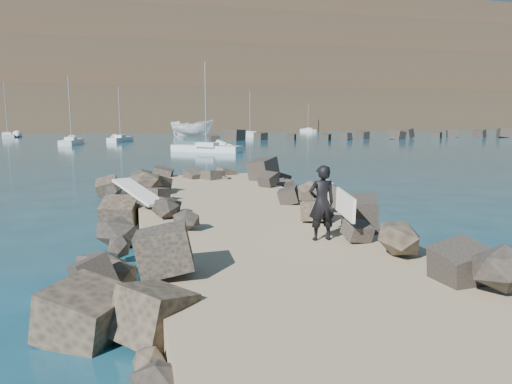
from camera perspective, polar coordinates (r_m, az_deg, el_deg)
ground at (r=14.69m, az=-1.04°, el=-5.22°), size 800.00×800.00×0.00m
jetty at (r=12.75m, az=1.20°, el=-6.00°), size 6.00×26.00×0.60m
riprap_left at (r=12.70m, az=-12.16°, el=-5.33°), size 2.60×22.00×1.00m
riprap_right at (r=14.22m, az=11.91°, el=-3.81°), size 2.60×22.00×1.00m
breakwater_secondary at (r=78.92m, az=13.92°, el=6.35°), size 52.00×4.00×1.20m
headland at (r=174.78m, az=-11.20°, el=12.67°), size 360.00×140.00×32.00m
surfboard_resting at (r=16.24m, az=-13.29°, el=-0.36°), size 1.63×2.54×0.08m
boat_imported at (r=85.02m, az=-7.32°, el=7.22°), size 7.71×4.73×2.79m
surfer_with_board at (r=11.91m, az=7.80°, el=-1.19°), size 0.96×2.22×1.80m
radome at (r=202.98m, az=14.93°, el=19.95°), size 13.01×13.01×20.61m
sailboat_e at (r=88.32m, az=-26.51°, el=5.75°), size 3.09×7.46×8.76m
sailboat_c at (r=49.23m, az=-5.70°, el=4.98°), size 6.57×5.94×8.75m
sailboat_d at (r=83.75m, az=-0.68°, el=6.55°), size 2.72×6.40×7.63m
sailboat_f at (r=107.74m, az=5.98°, el=6.99°), size 1.99×4.97×6.09m
sailboat_a at (r=65.62m, az=-20.33°, el=5.41°), size 2.50×7.11×8.41m
sailboat_b at (r=70.27m, az=-15.23°, el=5.83°), size 3.57×6.11×7.42m
headland_buildings at (r=169.99m, az=-8.76°, el=18.95°), size 137.50×30.50×5.00m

